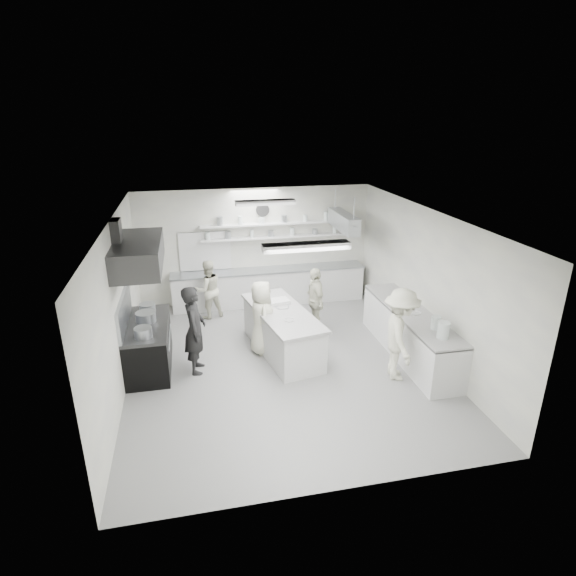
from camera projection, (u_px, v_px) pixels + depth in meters
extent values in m
cube|color=gray|center=(282.00, 363.00, 9.47)|extent=(6.00, 7.00, 0.02)
cube|color=silver|center=(282.00, 216.00, 8.40)|extent=(6.00, 7.00, 0.02)
cube|color=silver|center=(255.00, 246.00, 12.13)|extent=(6.00, 0.04, 3.00)
cube|color=silver|center=(338.00, 396.00, 5.73)|extent=(6.00, 0.04, 3.00)
cube|color=silver|center=(118.00, 307.00, 8.34)|extent=(0.04, 7.00, 3.00)
cube|color=silver|center=(426.00, 283.00, 9.52)|extent=(0.04, 7.00, 3.00)
cube|color=black|center=(149.00, 347.00, 9.16)|extent=(0.80, 1.80, 0.90)
cube|color=#333334|center=(138.00, 254.00, 8.49)|extent=(0.85, 2.00, 0.50)
cube|color=silver|center=(269.00, 286.00, 12.29)|extent=(5.00, 0.60, 0.92)
cube|color=silver|center=(283.00, 237.00, 12.06)|extent=(4.20, 0.26, 0.04)
cube|color=silver|center=(283.00, 223.00, 11.94)|extent=(4.20, 0.26, 0.04)
cube|color=black|center=(205.00, 251.00, 11.88)|extent=(1.30, 0.04, 1.00)
cylinder|color=silver|center=(263.00, 210.00, 11.80)|extent=(0.32, 0.05, 0.32)
cube|color=silver|center=(410.00, 334.00, 9.64)|extent=(0.74, 3.30, 0.94)
cube|color=#A3A8AF|center=(343.00, 221.00, 11.24)|extent=(0.30, 1.60, 0.40)
cube|color=silver|center=(306.00, 246.00, 6.78)|extent=(1.30, 0.25, 0.10)
cube|color=silver|center=(265.00, 202.00, 10.07)|extent=(1.30, 0.25, 0.10)
cube|color=silver|center=(282.00, 332.00, 9.77)|extent=(1.33, 2.53, 0.88)
cylinder|color=#A3A8AF|center=(146.00, 318.00, 9.03)|extent=(0.39, 0.39, 0.24)
imported|color=black|center=(195.00, 330.00, 8.89)|extent=(0.48, 0.68, 1.76)
imported|color=beige|center=(208.00, 289.00, 11.32)|extent=(0.86, 0.76, 1.47)
imported|color=beige|center=(262.00, 317.00, 9.65)|extent=(0.54, 0.80, 1.58)
imported|color=beige|center=(315.00, 300.00, 10.58)|extent=(0.43, 0.92, 1.53)
imported|color=beige|center=(400.00, 335.00, 8.66)|extent=(0.91, 1.28, 1.79)
imported|color=#A3A8AF|center=(283.00, 308.00, 9.79)|extent=(0.31, 0.31, 0.07)
imported|color=silver|center=(289.00, 321.00, 9.17)|extent=(0.26, 0.26, 0.06)
imported|color=silver|center=(415.00, 314.00, 9.38)|extent=(0.30, 0.30, 0.06)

